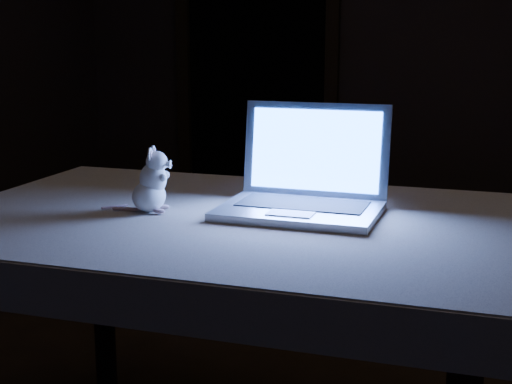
% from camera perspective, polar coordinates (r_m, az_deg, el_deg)
% --- Properties ---
extents(back_wall, '(4.50, 0.04, 2.60)m').
position_cam_1_polar(back_wall, '(4.50, 13.81, 12.67)').
color(back_wall, black).
rests_on(back_wall, ground).
extents(doorway, '(1.06, 0.36, 2.13)m').
position_cam_1_polar(doorway, '(4.72, 0.05, 10.13)').
color(doorway, black).
rests_on(doorway, back_wall).
extents(table, '(1.42, 0.92, 0.76)m').
position_cam_1_polar(table, '(2.06, -1.60, -12.39)').
color(table, black).
rests_on(table, floor).
extents(tablecloth, '(1.63, 1.19, 0.11)m').
position_cam_1_polar(tablecloth, '(1.99, -3.36, -3.03)').
color(tablecloth, beige).
rests_on(tablecloth, table).
extents(laptop, '(0.41, 0.36, 0.28)m').
position_cam_1_polar(laptop, '(1.91, 3.39, 2.30)').
color(laptop, '#AEAEB3').
rests_on(laptop, tablecloth).
extents(plush_mouse, '(0.15, 0.15, 0.17)m').
position_cam_1_polar(plush_mouse, '(1.97, -8.27, 0.94)').
color(plush_mouse, white).
rests_on(plush_mouse, tablecloth).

